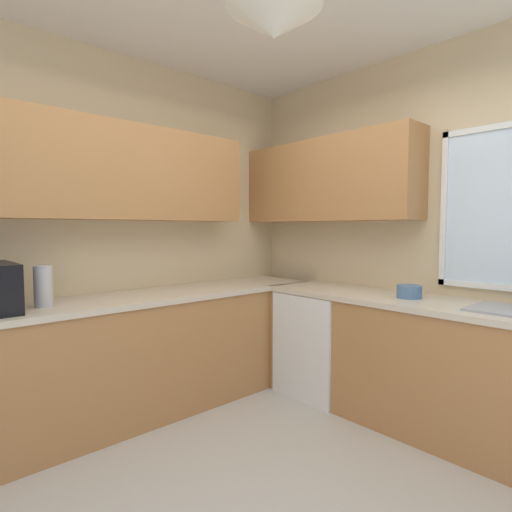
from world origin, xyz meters
TOP-DOWN VIEW (x-y plane):
  - room_shell at (-0.75, 0.54)m, footprint 3.63×3.53m
  - counter_run_left at (-1.44, 0.00)m, footprint 0.65×3.14m
  - counter_run_back at (0.21, 1.39)m, footprint 2.72×0.65m
  - dishwasher at (-0.78, 1.36)m, footprint 0.60×0.60m
  - kettle at (-1.42, -0.62)m, footprint 0.11×0.11m
  - bowl at (-0.04, 1.39)m, footprint 0.17×0.17m

SIDE VIEW (x-z plane):
  - dishwasher at x=-0.78m, z-range 0.00..0.85m
  - counter_run_left at x=-1.44m, z-range 0.00..0.90m
  - counter_run_back at x=0.21m, z-range 0.00..0.90m
  - bowl at x=-0.04m, z-range 0.89..0.98m
  - kettle at x=-1.42m, z-range 0.89..1.15m
  - room_shell at x=-0.75m, z-range 0.48..3.28m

